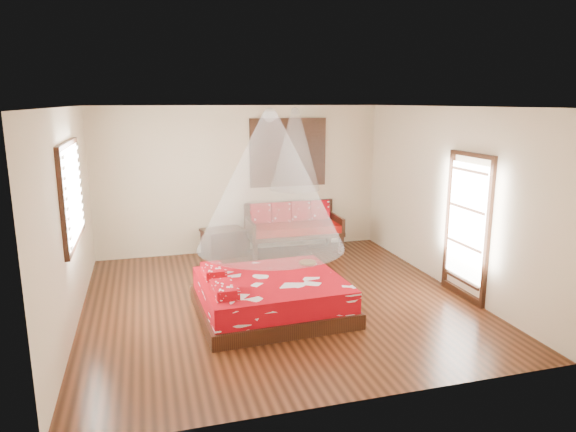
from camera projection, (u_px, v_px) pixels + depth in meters
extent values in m
cube|color=black|center=(278.00, 301.00, 7.59)|extent=(5.50, 5.50, 0.02)
cube|color=silver|center=(277.00, 106.00, 6.97)|extent=(5.50, 5.50, 0.02)
cube|color=beige|center=(68.00, 219.00, 6.54)|extent=(0.02, 5.50, 2.80)
cube|color=beige|center=(448.00, 198.00, 8.01)|extent=(0.02, 5.50, 2.80)
cube|color=beige|center=(241.00, 180.00, 9.87)|extent=(5.50, 0.02, 2.80)
cube|color=beige|center=(353.00, 266.00, 4.69)|extent=(5.50, 0.02, 2.80)
cube|color=black|center=(271.00, 306.00, 7.10)|extent=(2.07, 1.89, 0.20)
cube|color=#A60510|center=(271.00, 289.00, 7.05)|extent=(1.97, 1.79, 0.30)
cube|color=#A60510|center=(224.00, 289.00, 6.43)|extent=(0.31, 0.53, 0.13)
cube|color=#A60510|center=(213.00, 271.00, 7.13)|extent=(0.31, 0.53, 0.13)
cube|color=black|center=(255.00, 250.00, 9.40)|extent=(0.08, 0.08, 0.42)
cube|color=black|center=(341.00, 243.00, 9.85)|extent=(0.08, 0.08, 0.42)
cube|color=black|center=(248.00, 240.00, 10.04)|extent=(0.08, 0.08, 0.42)
cube|color=black|center=(329.00, 234.00, 10.49)|extent=(0.08, 0.08, 0.42)
cube|color=black|center=(294.00, 233.00, 9.91)|extent=(1.81, 0.81, 0.08)
cube|color=#840406|center=(294.00, 228.00, 9.89)|extent=(1.75, 0.75, 0.14)
cube|color=black|center=(289.00, 215.00, 10.19)|extent=(1.81, 0.06, 0.55)
cube|color=black|center=(250.00, 228.00, 9.64)|extent=(0.06, 0.81, 0.30)
cube|color=black|center=(336.00, 222.00, 10.11)|extent=(0.06, 0.81, 0.30)
cube|color=#A60510|center=(261.00, 214.00, 9.90)|extent=(0.38, 0.20, 0.40)
cube|color=#A60510|center=(281.00, 213.00, 10.00)|extent=(0.38, 0.20, 0.40)
cube|color=#A60510|center=(300.00, 211.00, 10.11)|extent=(0.38, 0.20, 0.40)
cube|color=#A60510|center=(320.00, 210.00, 10.22)|extent=(0.38, 0.20, 0.40)
cube|color=black|center=(223.00, 244.00, 9.72)|extent=(0.82, 0.67, 0.47)
cube|color=black|center=(223.00, 230.00, 9.66)|extent=(0.87, 0.72, 0.05)
cube|color=black|center=(288.00, 152.00, 9.97)|extent=(1.52, 0.06, 1.32)
cube|color=black|center=(288.00, 153.00, 9.96)|extent=(1.35, 0.04, 1.10)
cube|color=black|center=(71.00, 193.00, 6.68)|extent=(0.08, 1.74, 1.34)
cube|color=white|center=(75.00, 193.00, 6.69)|extent=(0.04, 1.54, 1.10)
cube|color=black|center=(467.00, 228.00, 7.52)|extent=(0.08, 1.02, 2.16)
cube|color=white|center=(466.00, 222.00, 7.49)|extent=(0.03, 0.82, 1.70)
cylinder|color=brown|center=(308.00, 263.00, 7.67)|extent=(0.25, 0.25, 0.03)
cone|color=white|center=(271.00, 181.00, 6.72)|extent=(1.99, 1.99, 1.80)
cone|color=white|center=(295.00, 149.00, 9.51)|extent=(0.94, 0.94, 1.50)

